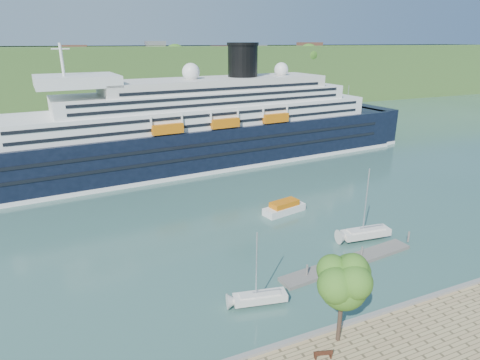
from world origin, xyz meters
TOP-DOWN VIEW (x-y plane):
  - ground at (0.00, 0.00)m, footprint 400.00×400.00m
  - far_hillside at (0.00, 145.00)m, footprint 400.00×50.00m
  - quay_coping at (0.00, -0.20)m, footprint 220.00×0.50m
  - cruise_ship at (-0.44, 57.32)m, footprint 115.46×26.00m
  - park_bench at (-7.86, -2.77)m, footprint 1.68×1.05m
  - promenade_tree at (-5.40, -1.50)m, footprint 5.45×5.45m
  - floating_pontoon at (4.61, 9.89)m, footprint 19.51×4.39m
  - sailboat_white_near at (-8.88, 6.97)m, footprint 6.37×2.88m
  - sailboat_white_far at (10.76, 14.19)m, footprint 7.76×2.89m
  - tender_launch at (4.96, 26.62)m, footprint 7.50×3.88m

SIDE VIEW (x-z plane):
  - ground at x=0.00m, z-range 0.00..0.00m
  - floating_pontoon at x=4.61m, z-range 0.00..0.43m
  - tender_launch at x=4.96m, z-range 0.00..1.97m
  - quay_coping at x=0.00m, z-range 1.00..1.30m
  - park_bench at x=-7.86m, z-range 1.00..2.00m
  - sailboat_white_near at x=-8.88m, z-range 0.00..7.95m
  - sailboat_white_far at x=10.76m, z-range 0.00..9.80m
  - promenade_tree at x=-5.40m, z-range 1.00..10.03m
  - far_hillside at x=0.00m, z-range 0.00..24.00m
  - cruise_ship at x=-0.44m, z-range 0.00..25.71m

